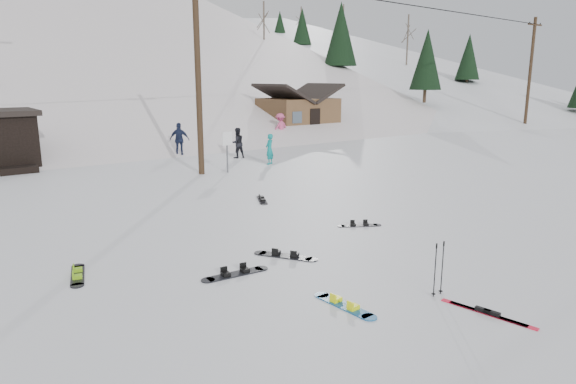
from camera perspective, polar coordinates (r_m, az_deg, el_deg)
ground at (r=11.29m, az=14.50°, el=-9.86°), size 200.00×200.00×0.00m
ski_slope at (r=64.13m, az=-27.62°, el=-3.47°), size 60.00×85.24×65.97m
ridge_right at (r=74.55m, az=3.04°, el=0.88°), size 45.66×93.98×54.59m
treeline_right at (r=65.75m, az=6.24°, el=8.92°), size 20.00×60.00×10.00m
utility_pole at (r=22.89m, az=-10.00°, el=13.59°), size 2.00×0.26×9.00m
utility_pole_right at (r=48.30m, az=25.32°, el=12.02°), size 2.00×0.26×9.00m
trail_sign at (r=23.22m, az=-6.77°, el=5.24°), size 0.50×0.09×1.85m
cabin at (r=38.41m, az=1.11°, el=8.56°), size 5.39×4.40×3.77m
hero_snowboard at (r=10.00m, az=6.28°, el=-12.38°), size 0.36×1.53×0.11m
hero_skis at (r=10.31m, az=21.28°, el=-12.42°), size 0.42×1.77×0.09m
ski_poles at (r=10.63m, az=16.40°, el=-8.14°), size 0.30×0.08×1.10m
board_scatter_a at (r=11.46m, az=-5.88°, el=-9.00°), size 1.59×0.39×0.11m
board_scatter_b at (r=12.48m, az=-0.28°, el=-7.08°), size 1.03×1.41×0.11m
board_scatter_c at (r=12.24m, az=-22.34°, el=-8.50°), size 0.59×1.44×0.10m
board_scatter_d at (r=15.12m, az=7.93°, el=-3.67°), size 1.17×0.77×0.09m
board_scatter_f at (r=18.05m, az=-2.90°, el=-0.86°), size 0.76×1.27×0.10m
skier_teal at (r=25.44m, az=-2.07°, el=4.79°), size 0.66×0.59×1.51m
skier_dark at (r=27.53m, az=-5.67°, el=5.45°), size 0.84×0.69×1.61m
skier_pink at (r=34.72m, az=-0.87°, el=7.20°), size 1.32×0.94×1.86m
skier_navy at (r=28.66m, az=-11.96°, el=5.73°), size 1.11×1.00×1.82m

